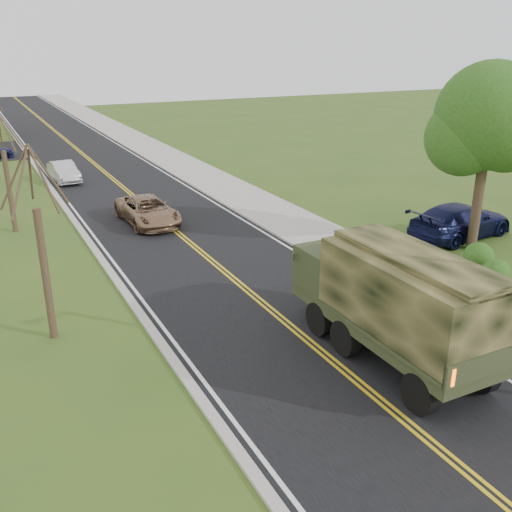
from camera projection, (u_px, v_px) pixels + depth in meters
ground at (454, 463)px, 12.61m from camera, size 160.00×160.00×0.00m
road at (86, 157)px, 45.96m from camera, size 8.00×120.00×0.01m
curb_right at (136, 152)px, 47.70m from camera, size 0.30×120.00×0.12m
sidewalk_right at (157, 150)px, 48.45m from camera, size 3.20×120.00×0.10m
curb_left at (32, 161)px, 44.19m from camera, size 0.30×120.00×0.10m
leafy_tree at (488, 125)px, 23.68m from camera, size 4.83×4.50×8.10m
bare_tree_a at (43, 259)px, 17.05m from camera, size 1.93×2.26×6.08m
bare_tree_b at (8, 182)px, 27.11m from camera, size 1.83×2.14×5.73m
military_truck at (395, 296)px, 16.05m from camera, size 2.49×7.04×3.50m
suv_champagne at (148, 211)px, 28.95m from camera, size 2.46×4.98×1.36m
sedan_silver at (64, 172)px, 37.69m from camera, size 1.66×4.03×1.30m
pickup_navy at (461, 221)px, 26.81m from camera, size 5.90×2.99×1.64m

